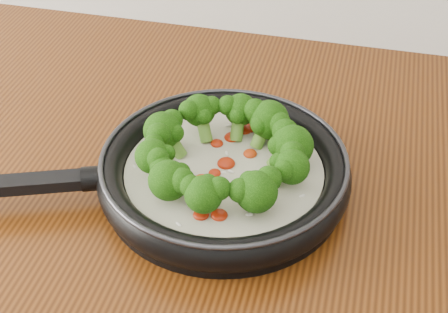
# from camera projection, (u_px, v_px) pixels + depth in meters

# --- Properties ---
(skillet) EXTENTS (0.49, 0.39, 0.08)m
(skillet) POSITION_uv_depth(u_px,v_px,m) (223.00, 168.00, 0.77)
(skillet) COLOR black
(skillet) RESTS_ON counter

